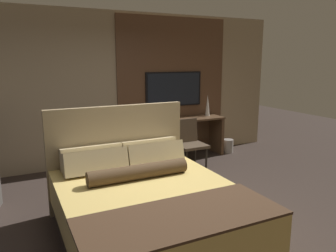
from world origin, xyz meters
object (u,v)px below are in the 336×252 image
object	(u,v)px
desk_chair	(189,140)
vase_short	(147,116)
book	(163,120)
waste_bin	(228,146)
vase_tall	(208,105)
desk	(178,131)
tv	(174,89)
bed	(146,206)

from	to	relation	value
desk_chair	vase_short	xyz separation A→B (m)	(-0.59, 0.51, 0.39)
desk_chair	vase_short	size ratio (longest dim) A/B	3.78
book	waste_bin	xyz separation A→B (m)	(1.47, -0.08, -0.67)
waste_bin	vase_tall	bearing A→B (deg)	158.12
desk	desk_chair	world-z (taller)	desk_chair
tv	desk_chair	size ratio (longest dim) A/B	1.39
bed	tv	world-z (taller)	tv
desk_chair	vase_tall	bearing A→B (deg)	37.95
desk_chair	vase_short	world-z (taller)	vase_short
bed	vase_short	size ratio (longest dim) A/B	9.53
desk	vase_tall	world-z (taller)	vase_tall
tv	book	world-z (taller)	tv
bed	desk_chair	size ratio (longest dim) A/B	2.52
vase_tall	waste_bin	size ratio (longest dim) A/B	1.55
bed	desk_chair	distance (m)	2.49
tv	desk	bearing A→B (deg)	-90.00
vase_short	waste_bin	xyz separation A→B (m)	(1.83, -0.04, -0.77)
bed	desk	world-z (taller)	bed
bed	desk_chair	bearing A→B (deg)	49.73
tv	vase_tall	bearing A→B (deg)	-16.48
tv	desk_chair	distance (m)	1.19
bed	vase_short	xyz separation A→B (m)	(1.01, 2.41, 0.54)
vase_short	book	bearing A→B (deg)	6.05
desk	vase_short	bearing A→B (deg)	-170.76
desk_chair	book	world-z (taller)	desk_chair
bed	waste_bin	xyz separation A→B (m)	(2.84, 2.36, -0.23)
desk	waste_bin	xyz separation A→B (m)	(1.10, -0.16, -0.40)
desk_chair	waste_bin	xyz separation A→B (m)	(1.23, 0.47, -0.38)
bed	book	xyz separation A→B (m)	(1.36, 2.45, 0.44)
bed	desk	size ratio (longest dim) A/B	1.21
bed	book	size ratio (longest dim) A/B	9.96
vase_tall	waste_bin	bearing A→B (deg)	-21.88
desk_chair	tv	bearing A→B (deg)	80.68
vase_tall	book	world-z (taller)	vase_tall
desk_chair	book	xyz separation A→B (m)	(-0.24, 0.55, 0.29)
book	vase_tall	bearing A→B (deg)	4.88
tv	vase_short	bearing A→B (deg)	-155.69
vase_short	vase_tall	bearing A→B (deg)	5.18
tv	vase_short	world-z (taller)	tv
vase_tall	waste_bin	xyz separation A→B (m)	(0.43, -0.17, -0.87)
vase_tall	vase_short	distance (m)	1.41
book	waste_bin	distance (m)	1.62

